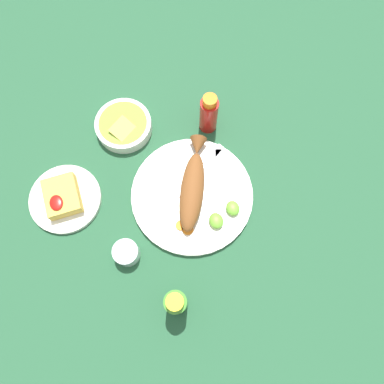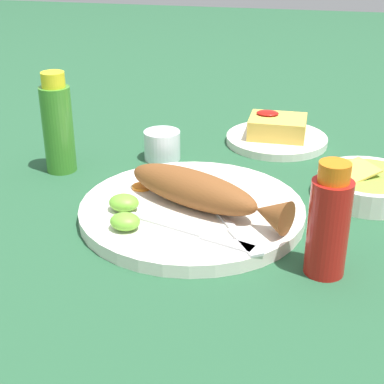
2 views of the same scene
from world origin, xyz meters
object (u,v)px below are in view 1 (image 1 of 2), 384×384
(fork_near, at_px, (203,167))
(side_plate_fries, at_px, (65,199))
(hot_sauce_bottle_green, at_px, (176,303))
(main_plate, at_px, (192,195))
(fork_far, at_px, (219,177))
(salt_cup, at_px, (127,253))
(fried_fish, at_px, (193,185))
(hot_sauce_bottle_red, at_px, (209,114))
(guacamole_bowl, at_px, (124,125))

(fork_near, bearing_deg, side_plate_fries, 142.76)
(hot_sauce_bottle_green, bearing_deg, main_plate, 155.26)
(fork_far, relative_size, salt_cup, 2.87)
(fried_fish, height_order, hot_sauce_bottle_red, hot_sauce_bottle_red)
(hot_sauce_bottle_red, xyz_separation_m, hot_sauce_bottle_green, (0.43, -0.22, 0.01))
(fork_far, distance_m, salt_cup, 0.30)
(salt_cup, relative_size, guacamole_bowl, 0.41)
(hot_sauce_bottle_red, relative_size, salt_cup, 2.25)
(hot_sauce_bottle_red, bearing_deg, hot_sauce_bottle_green, -26.78)
(guacamole_bowl, bearing_deg, hot_sauce_bottle_red, 75.04)
(hot_sauce_bottle_red, xyz_separation_m, side_plate_fries, (0.09, -0.42, -0.06))
(fork_near, bearing_deg, fried_fish, -165.55)
(fork_near, distance_m, guacamole_bowl, 0.25)
(main_plate, relative_size, fried_fish, 1.26)
(fork_far, xyz_separation_m, side_plate_fries, (-0.07, -0.40, -0.01))
(fork_near, xyz_separation_m, salt_cup, (0.16, -0.25, 0.00))
(fork_near, xyz_separation_m, fork_far, (0.04, 0.03, 0.00))
(fried_fish, height_order, side_plate_fries, fried_fish)
(fork_near, bearing_deg, salt_cup, 179.68)
(fried_fish, xyz_separation_m, hot_sauce_bottle_red, (-0.17, 0.10, 0.02))
(side_plate_fries, distance_m, guacamole_bowl, 0.25)
(hot_sauce_bottle_red, height_order, side_plate_fries, hot_sauce_bottle_red)
(salt_cup, xyz_separation_m, guacamole_bowl, (-0.34, 0.08, -0.00))
(fried_fish, distance_m, hot_sauce_bottle_red, 0.20)
(side_plate_fries, xyz_separation_m, guacamole_bowl, (-0.15, 0.20, 0.01))
(guacamole_bowl, bearing_deg, main_plate, 26.17)
(fried_fish, xyz_separation_m, guacamole_bowl, (-0.23, -0.13, -0.02))
(fork_far, height_order, guacamole_bowl, guacamole_bowl)
(main_plate, bearing_deg, guacamole_bowl, -153.83)
(fried_fish, distance_m, side_plate_fries, 0.34)
(main_plate, relative_size, fork_far, 1.75)
(main_plate, height_order, side_plate_fries, main_plate)
(fork_near, bearing_deg, hot_sauce_bottle_red, 33.21)
(fried_fish, bearing_deg, main_plate, -0.00)
(main_plate, xyz_separation_m, hot_sauce_bottle_green, (0.25, -0.11, 0.07))
(fried_fish, distance_m, fork_near, 0.07)
(guacamole_bowl, bearing_deg, salt_cup, -12.95)
(fork_far, bearing_deg, hot_sauce_bottle_red, 9.86)
(guacamole_bowl, bearing_deg, side_plate_fries, -52.09)
(salt_cup, bearing_deg, guacamole_bowl, 167.05)
(hot_sauce_bottle_red, distance_m, guacamole_bowl, 0.24)
(salt_cup, bearing_deg, main_plate, 116.09)
(hot_sauce_bottle_green, distance_m, side_plate_fries, 0.40)
(fork_near, distance_m, fork_far, 0.05)
(fried_fish, distance_m, fork_far, 0.08)
(fork_far, xyz_separation_m, hot_sauce_bottle_green, (0.27, -0.20, 0.06))
(hot_sauce_bottle_red, xyz_separation_m, guacamole_bowl, (-0.06, -0.22, -0.05))
(fork_near, xyz_separation_m, hot_sauce_bottle_green, (0.31, -0.16, 0.06))
(hot_sauce_bottle_green, distance_m, guacamole_bowl, 0.50)
(fork_far, relative_size, side_plate_fries, 0.97)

